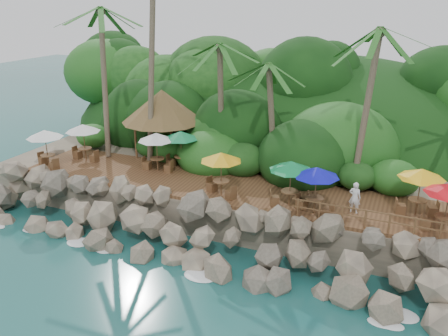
% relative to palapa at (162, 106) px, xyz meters
% --- Properties ---
extents(ground, '(140.00, 140.00, 0.00)m').
position_rel_palapa_xyz_m(ground, '(6.15, -9.71, -5.79)').
color(ground, '#19514F').
rests_on(ground, ground).
extents(land_base, '(32.00, 25.20, 2.10)m').
position_rel_palapa_xyz_m(land_base, '(6.15, 6.29, -4.74)').
color(land_base, gray).
rests_on(land_base, ground).
extents(jungle_hill, '(44.80, 28.00, 15.40)m').
position_rel_palapa_xyz_m(jungle_hill, '(6.15, 13.79, -5.79)').
color(jungle_hill, '#143811').
rests_on(jungle_hill, ground).
extents(seawall, '(29.00, 4.00, 2.30)m').
position_rel_palapa_xyz_m(seawall, '(6.15, -7.71, -4.64)').
color(seawall, gray).
rests_on(seawall, ground).
extents(terrace, '(26.00, 5.00, 0.20)m').
position_rel_palapa_xyz_m(terrace, '(6.15, -3.71, -3.59)').
color(terrace, brown).
rests_on(terrace, land_base).
extents(jungle_foliage, '(44.00, 16.00, 12.00)m').
position_rel_palapa_xyz_m(jungle_foliage, '(6.15, 5.29, -5.79)').
color(jungle_foliage, '#143811').
rests_on(jungle_foliage, ground).
extents(foam_line, '(25.20, 0.80, 0.06)m').
position_rel_palapa_xyz_m(foam_line, '(6.15, -9.41, -5.76)').
color(foam_line, white).
rests_on(foam_line, ground).
extents(palms, '(29.55, 7.22, 14.33)m').
position_rel_palapa_xyz_m(palms, '(7.06, -0.85, 5.77)').
color(palms, brown).
rests_on(palms, ground).
extents(palapa, '(5.64, 5.64, 4.60)m').
position_rel_palapa_xyz_m(palapa, '(0.00, 0.00, 0.00)').
color(palapa, brown).
rests_on(palapa, ground).
extents(dining_clusters, '(25.92, 5.52, 2.51)m').
position_rel_palapa_xyz_m(dining_clusters, '(6.36, -4.16, -1.41)').
color(dining_clusters, brown).
rests_on(dining_clusters, terrace).
extents(railing, '(7.20, 0.10, 1.00)m').
position_rel_palapa_xyz_m(railing, '(14.48, -6.06, -2.89)').
color(railing, brown).
rests_on(railing, terrace).
extents(waiter, '(0.67, 0.49, 1.69)m').
position_rel_palapa_xyz_m(waiter, '(13.74, -4.48, -2.65)').
color(waiter, white).
rests_on(waiter, terrace).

